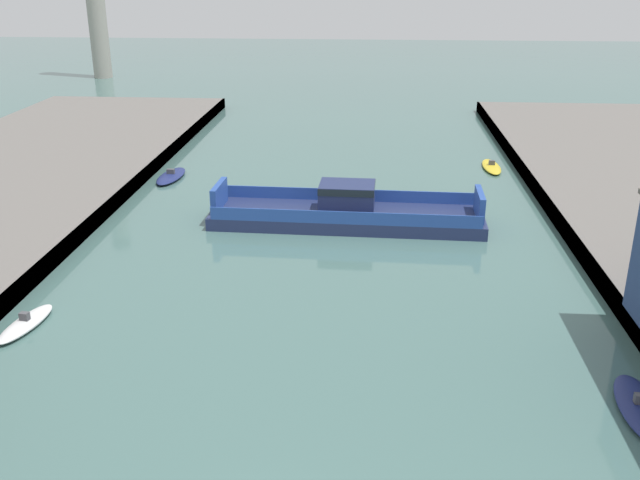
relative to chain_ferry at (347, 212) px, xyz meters
name	(u,v)px	position (x,y,z in m)	size (l,w,h in m)	color
chain_ferry	(347,212)	(0.00, 0.00, 0.00)	(23.93, 7.16, 3.69)	navy
moored_boat_near_left	(171,176)	(-19.23, 12.66, -0.82)	(2.67, 6.76, 1.06)	navy
moored_boat_near_right	(640,408)	(16.04, -27.20, -0.80)	(2.57, 6.38, 1.09)	navy
moored_boat_mid_left	(491,167)	(15.44, 19.20, -0.87)	(1.91, 6.45, 0.95)	yellow
moored_boat_mid_right	(26,323)	(-19.42, -20.67, -0.82)	(2.34, 5.59, 1.04)	white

